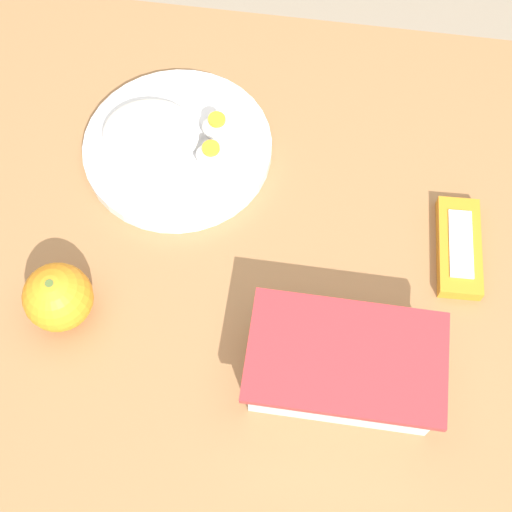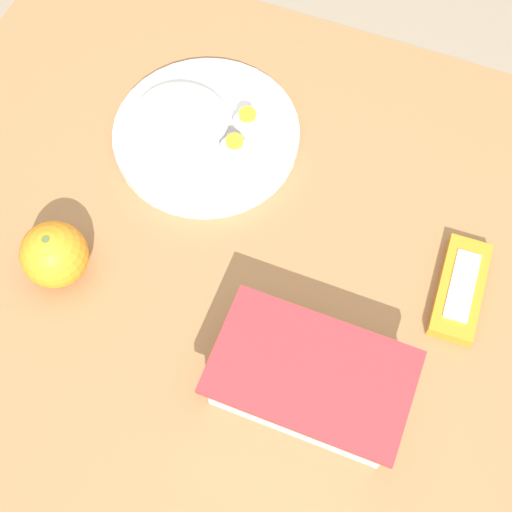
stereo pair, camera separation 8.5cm
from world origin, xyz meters
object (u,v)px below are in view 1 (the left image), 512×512
(food_container, at_px, (340,366))
(rice_plate, at_px, (169,143))
(candy_bar, at_px, (455,247))
(orange_fruit, at_px, (55,297))

(food_container, relative_size, rice_plate, 0.86)
(rice_plate, bearing_deg, food_container, 131.96)
(rice_plate, xyz_separation_m, candy_bar, (-0.38, 0.10, -0.01))
(food_container, distance_m, orange_fruit, 0.33)
(rice_plate, distance_m, candy_bar, 0.39)
(orange_fruit, xyz_separation_m, rice_plate, (-0.08, -0.24, -0.02))
(food_container, bearing_deg, orange_fruit, -5.73)
(candy_bar, bearing_deg, rice_plate, -14.31)
(orange_fruit, relative_size, candy_bar, 0.60)
(food_container, relative_size, orange_fruit, 2.66)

